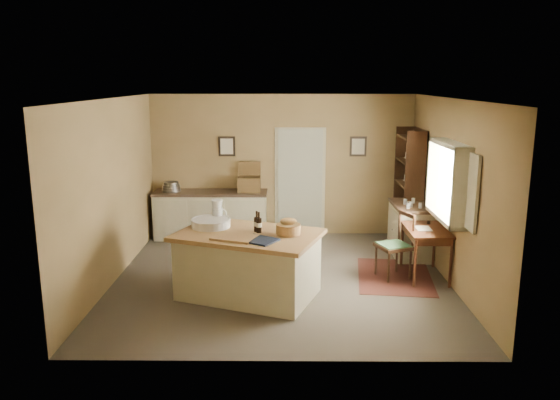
{
  "coord_description": "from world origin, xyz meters",
  "views": [
    {
      "loc": [
        0.05,
        -7.86,
        2.97
      ],
      "look_at": [
        -0.02,
        0.34,
        1.15
      ],
      "focal_mm": 35.0,
      "sensor_mm": 36.0,
      "label": 1
    }
  ],
  "objects_px": {
    "sideboard": "(211,213)",
    "desk_chair": "(394,246)",
    "writing_desk": "(426,234)",
    "right_cabinet": "(410,229)",
    "shelving_unit": "(411,187)",
    "work_island": "(248,262)"
  },
  "relations": [
    {
      "from": "desk_chair",
      "to": "right_cabinet",
      "type": "xyz_separation_m",
      "value": [
        0.49,
        1.09,
        -0.04
      ]
    },
    {
      "from": "sideboard",
      "to": "writing_desk",
      "type": "xyz_separation_m",
      "value": [
        3.54,
        -2.1,
        0.19
      ]
    },
    {
      "from": "right_cabinet",
      "to": "work_island",
      "type": "bearing_deg",
      "value": -145.74
    },
    {
      "from": "sideboard",
      "to": "shelving_unit",
      "type": "xyz_separation_m",
      "value": [
        3.7,
        -0.33,
        0.57
      ]
    },
    {
      "from": "shelving_unit",
      "to": "right_cabinet",
      "type": "bearing_deg",
      "value": -102.23
    },
    {
      "from": "right_cabinet",
      "to": "shelving_unit",
      "type": "bearing_deg",
      "value": 77.77
    },
    {
      "from": "work_island",
      "to": "desk_chair",
      "type": "relative_size",
      "value": 2.25
    },
    {
      "from": "writing_desk",
      "to": "shelving_unit",
      "type": "relative_size",
      "value": 0.46
    },
    {
      "from": "shelving_unit",
      "to": "sideboard",
      "type": "bearing_deg",
      "value": 174.87
    },
    {
      "from": "work_island",
      "to": "writing_desk",
      "type": "height_order",
      "value": "work_island"
    },
    {
      "from": "right_cabinet",
      "to": "shelving_unit",
      "type": "distance_m",
      "value": 0.94
    },
    {
      "from": "writing_desk",
      "to": "desk_chair",
      "type": "height_order",
      "value": "desk_chair"
    },
    {
      "from": "right_cabinet",
      "to": "shelving_unit",
      "type": "xyz_separation_m",
      "value": [
        0.16,
        0.72,
        0.6
      ]
    },
    {
      "from": "sideboard",
      "to": "shelving_unit",
      "type": "height_order",
      "value": "shelving_unit"
    },
    {
      "from": "desk_chair",
      "to": "right_cabinet",
      "type": "distance_m",
      "value": 1.2
    },
    {
      "from": "sideboard",
      "to": "shelving_unit",
      "type": "bearing_deg",
      "value": -5.13
    },
    {
      "from": "sideboard",
      "to": "writing_desk",
      "type": "distance_m",
      "value": 4.12
    },
    {
      "from": "sideboard",
      "to": "desk_chair",
      "type": "xyz_separation_m",
      "value": [
        3.05,
        -2.14,
        0.01
      ]
    },
    {
      "from": "work_island",
      "to": "right_cabinet",
      "type": "height_order",
      "value": "work_island"
    },
    {
      "from": "desk_chair",
      "to": "shelving_unit",
      "type": "bearing_deg",
      "value": 49.39
    },
    {
      "from": "desk_chair",
      "to": "shelving_unit",
      "type": "distance_m",
      "value": 2.0
    },
    {
      "from": "right_cabinet",
      "to": "shelving_unit",
      "type": "height_order",
      "value": "shelving_unit"
    }
  ]
}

